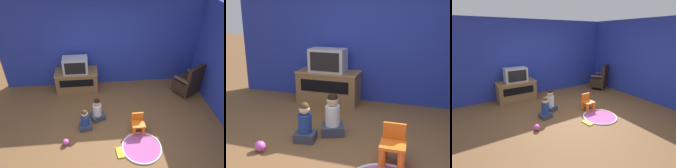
% 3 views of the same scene
% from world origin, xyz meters
% --- Properties ---
extents(ground_plane, '(30.00, 30.00, 0.00)m').
position_xyz_m(ground_plane, '(0.00, 0.00, 0.00)').
color(ground_plane, brown).
extents(wall_back, '(5.77, 0.12, 2.54)m').
position_xyz_m(wall_back, '(-0.12, 2.49, 1.27)').
color(wall_back, '#23339E').
rests_on(wall_back, ground_plane).
extents(wall_right, '(0.12, 5.55, 2.54)m').
position_xyz_m(wall_right, '(2.71, -0.22, 1.27)').
color(wall_right, '#23339E').
rests_on(wall_right, ground_plane).
extents(tv_cabinet, '(1.20, 0.55, 0.62)m').
position_xyz_m(tv_cabinet, '(-0.90, 2.14, 0.32)').
color(tv_cabinet, brown).
rests_on(tv_cabinet, ground_plane).
extents(television, '(0.68, 0.40, 0.44)m').
position_xyz_m(television, '(-0.90, 2.10, 0.84)').
color(television, '#B7B7BC').
rests_on(television, tv_cabinet).
extents(black_armchair, '(0.83, 0.79, 0.94)m').
position_xyz_m(black_armchair, '(2.24, 1.66, 0.36)').
color(black_armchair, brown).
rests_on(black_armchair, ground_plane).
extents(yellow_kid_chair, '(0.30, 0.29, 0.46)m').
position_xyz_m(yellow_kid_chair, '(0.55, 0.32, 0.20)').
color(yellow_kid_chair, orange).
rests_on(yellow_kid_chair, ground_plane).
extents(play_mat, '(0.88, 0.88, 0.04)m').
position_xyz_m(play_mat, '(0.55, -0.19, 0.01)').
color(play_mat, '#A54C8C').
rests_on(play_mat, ground_plane).
extents(child_watching_left, '(0.40, 0.38, 0.63)m').
position_xyz_m(child_watching_left, '(-0.37, 0.82, 0.27)').
color(child_watching_left, '#33384C').
rests_on(child_watching_left, ground_plane).
extents(child_watching_center, '(0.32, 0.29, 0.56)m').
position_xyz_m(child_watching_center, '(-0.67, 0.52, 0.24)').
color(child_watching_center, '#33384C').
rests_on(child_watching_center, ground_plane).
extents(toy_ball, '(0.14, 0.14, 0.14)m').
position_xyz_m(toy_ball, '(-1.10, 0.07, 0.07)').
color(toy_ball, '#CC4CB2').
rests_on(toy_ball, ground_plane).
extents(book, '(0.17, 0.29, 0.02)m').
position_xyz_m(book, '(0.06, -0.28, 0.01)').
color(book, gold).
rests_on(book, ground_plane).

